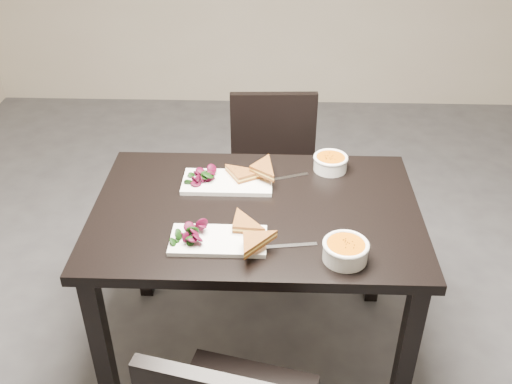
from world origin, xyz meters
TOP-DOWN VIEW (x-y plane):
  - ground at (0.00, 0.00)m, footprint 5.00×5.00m
  - table at (-0.35, -0.09)m, footprint 1.20×0.80m
  - chair_far at (-0.29, 0.60)m, footprint 0.44×0.44m
  - plate_near at (-0.47, -0.30)m, footprint 0.32×0.16m
  - sandwich_near at (-0.40, -0.29)m, footprint 0.17×0.13m
  - salad_near at (-0.57, -0.30)m, footprint 0.10×0.09m
  - soup_bowl_near at (-0.05, -0.37)m, footprint 0.15×0.15m
  - cutlery_near at (-0.23, -0.31)m, footprint 0.18×0.04m
  - plate_far at (-0.46, 0.06)m, footprint 0.35×0.17m
  - sandwich_far at (-0.40, 0.05)m, footprint 0.22×0.20m
  - salad_far at (-0.56, 0.06)m, footprint 0.11×0.10m
  - soup_bowl_far at (-0.06, 0.19)m, footprint 0.14×0.14m
  - cutlery_far at (-0.23, 0.12)m, footprint 0.17×0.08m

SIDE VIEW (x-z plane):
  - ground at x=0.00m, z-range 0.00..0.00m
  - chair_far at x=-0.29m, z-range 0.06..0.91m
  - table at x=-0.35m, z-range 0.28..1.03m
  - cutlery_near at x=-0.23m, z-range 0.75..0.75m
  - cutlery_far at x=-0.23m, z-range 0.75..0.75m
  - plate_near at x=-0.47m, z-range 0.75..0.77m
  - plate_far at x=-0.46m, z-range 0.75..0.77m
  - soup_bowl_far at x=-0.06m, z-range 0.75..0.82m
  - soup_bowl_near at x=-0.05m, z-range 0.75..0.82m
  - salad_near at x=-0.57m, z-range 0.77..0.81m
  - salad_far at x=-0.56m, z-range 0.77..0.82m
  - sandwich_near at x=-0.40m, z-range 0.77..0.82m
  - sandwich_far at x=-0.40m, z-range 0.77..0.82m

